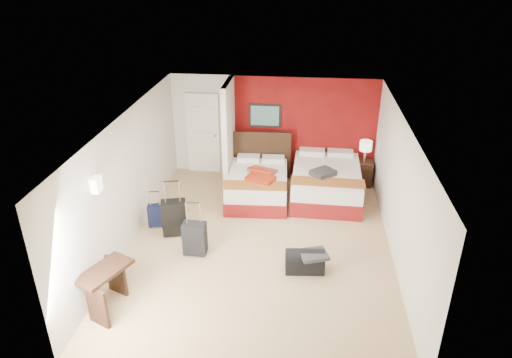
# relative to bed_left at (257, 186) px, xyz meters

# --- Properties ---
(ground) EXTENTS (6.50, 6.50, 0.00)m
(ground) POSITION_rel_bed_left_xyz_m (0.24, -1.89, -0.29)
(ground) COLOR #D2B281
(ground) RESTS_ON ground
(room_walls) EXTENTS (5.02, 6.52, 2.50)m
(room_walls) POSITION_rel_bed_left_xyz_m (-1.16, -0.48, 0.97)
(room_walls) COLOR silver
(room_walls) RESTS_ON ground
(red_accent_panel) EXTENTS (3.50, 0.04, 2.50)m
(red_accent_panel) POSITION_rel_bed_left_xyz_m (0.99, 1.34, 0.96)
(red_accent_panel) COLOR maroon
(red_accent_panel) RESTS_ON ground
(partition_wall) EXTENTS (0.12, 1.20, 2.50)m
(partition_wall) POSITION_rel_bed_left_xyz_m (-0.76, 0.72, 0.96)
(partition_wall) COLOR silver
(partition_wall) RESTS_ON ground
(entry_door) EXTENTS (0.82, 0.06, 2.05)m
(entry_door) POSITION_rel_bed_left_xyz_m (-1.51, 1.31, 0.74)
(entry_door) COLOR silver
(entry_door) RESTS_ON ground
(bed_left) EXTENTS (1.44, 1.99, 0.58)m
(bed_left) POSITION_rel_bed_left_xyz_m (0.00, 0.00, 0.00)
(bed_left) COLOR white
(bed_left) RESTS_ON ground
(bed_right) EXTENTS (1.60, 2.24, 0.66)m
(bed_right) POSITION_rel_bed_left_xyz_m (1.56, 0.25, 0.04)
(bed_right) COLOR silver
(bed_right) RESTS_ON ground
(red_suitcase_open) EXTENTS (0.85, 0.98, 0.10)m
(red_suitcase_open) POSITION_rel_bed_left_xyz_m (0.10, -0.10, 0.34)
(red_suitcase_open) COLOR #9D260D
(red_suitcase_open) RESTS_ON bed_left
(jacket_bundle) EXTENTS (0.63, 0.62, 0.12)m
(jacket_bundle) POSITION_rel_bed_left_xyz_m (1.46, -0.05, 0.43)
(jacket_bundle) COLOR #353439
(jacket_bundle) RESTS_ON bed_right
(nightstand) EXTENTS (0.47, 0.47, 0.61)m
(nightstand) POSITION_rel_bed_left_xyz_m (2.46, 0.95, 0.01)
(nightstand) COLOR black
(nightstand) RESTS_ON ground
(table_lamp) EXTENTS (0.35, 0.35, 0.52)m
(table_lamp) POSITION_rel_bed_left_xyz_m (2.46, 0.95, 0.58)
(table_lamp) COLOR white
(table_lamp) RESTS_ON nightstand
(suitcase_black) EXTENTS (0.53, 0.40, 0.71)m
(suitcase_black) POSITION_rel_bed_left_xyz_m (-1.47, -1.74, 0.07)
(suitcase_black) COLOR black
(suitcase_black) RESTS_ON ground
(suitcase_charcoal) EXTENTS (0.43, 0.27, 0.62)m
(suitcase_charcoal) POSITION_rel_bed_left_xyz_m (-0.92, -2.37, 0.02)
(suitcase_charcoal) COLOR black
(suitcase_charcoal) RESTS_ON ground
(suitcase_navy) EXTENTS (0.35, 0.25, 0.45)m
(suitcase_navy) POSITION_rel_bed_left_xyz_m (-1.93, -1.48, -0.06)
(suitcase_navy) COLOR black
(suitcase_navy) RESTS_ON ground
(duffel_bag) EXTENTS (0.71, 0.42, 0.34)m
(duffel_bag) POSITION_rel_bed_left_xyz_m (1.12, -2.65, -0.12)
(duffel_bag) COLOR black
(duffel_bag) RESTS_ON ground
(jacket_draped) EXTENTS (0.57, 0.52, 0.06)m
(jacket_draped) POSITION_rel_bed_left_xyz_m (1.27, -2.70, 0.09)
(jacket_draped) COLOR #343438
(jacket_draped) RESTS_ON duffel_bag
(desk) EXTENTS (0.77, 0.99, 0.74)m
(desk) POSITION_rel_bed_left_xyz_m (-1.95, -3.97, 0.08)
(desk) COLOR black
(desk) RESTS_ON ground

